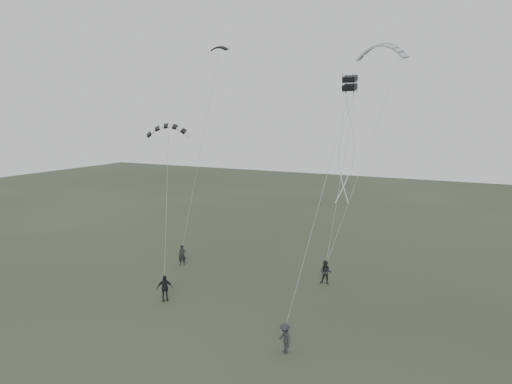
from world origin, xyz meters
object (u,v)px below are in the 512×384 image
at_px(flyer_far, 285,338).
at_px(kite_box, 350,83).
at_px(flyer_right, 326,272).
at_px(kite_dark_small, 219,47).
at_px(flyer_center, 165,288).
at_px(kite_pale_large, 381,45).
at_px(kite_striped, 168,126).
at_px(flyer_left, 182,255).

bearing_deg(flyer_far, kite_box, 108.64).
height_order(flyer_right, flyer_far, flyer_right).
height_order(kite_dark_small, kite_box, kite_dark_small).
height_order(flyer_far, kite_box, kite_box).
distance_m(flyer_right, flyer_center, 11.42).
relative_size(kite_dark_small, kite_pale_large, 0.37).
bearing_deg(kite_box, kite_striped, 171.32).
relative_size(flyer_center, flyer_far, 1.09).
relative_size(flyer_left, kite_box, 2.26).
height_order(flyer_left, flyer_right, flyer_right).
height_order(flyer_right, kite_box, kite_box).
xyz_separation_m(flyer_left, flyer_right, (11.76, 1.00, 0.03)).
height_order(flyer_right, kite_striped, kite_striped).
relative_size(kite_striped, kite_box, 4.05).
distance_m(flyer_right, flyer_far, 10.98).
relative_size(kite_pale_large, kite_striped, 1.36).
xyz_separation_m(flyer_right, flyer_center, (-8.29, -7.85, -0.00)).
height_order(flyer_left, kite_striped, kite_striped).
relative_size(flyer_center, kite_pale_large, 0.43).
distance_m(flyer_right, kite_dark_small, 20.57).
distance_m(flyer_far, kite_striped, 16.72).
bearing_deg(kite_dark_small, kite_striped, -88.89).
relative_size(kite_dark_small, kite_box, 2.02).
height_order(flyer_left, kite_dark_small, kite_dark_small).
distance_m(flyer_left, kite_striped, 11.24).
relative_size(flyer_right, kite_pale_large, 0.43).
height_order(flyer_far, kite_pale_large, kite_pale_large).
bearing_deg(kite_dark_small, kite_pale_large, 3.50).
height_order(kite_dark_small, kite_pale_large, kite_pale_large).
xyz_separation_m(flyer_far, kite_box, (1.70, 4.44, 12.92)).
relative_size(flyer_far, kite_pale_large, 0.39).
bearing_deg(kite_box, flyer_left, 158.55).
distance_m(flyer_left, flyer_far, 16.60).
bearing_deg(flyer_right, flyer_center, -142.63).
bearing_deg(kite_striped, kite_box, -37.77).
relative_size(flyer_left, kite_dark_small, 1.12).
bearing_deg(flyer_left, kite_dark_small, 53.44).
relative_size(flyer_far, kite_striped, 0.53).
height_order(flyer_far, kite_striped, kite_striped).
distance_m(flyer_right, kite_box, 14.74).
xyz_separation_m(kite_pale_large, kite_striped, (-11.71, -11.41, -6.00)).
bearing_deg(flyer_center, flyer_right, -0.56).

